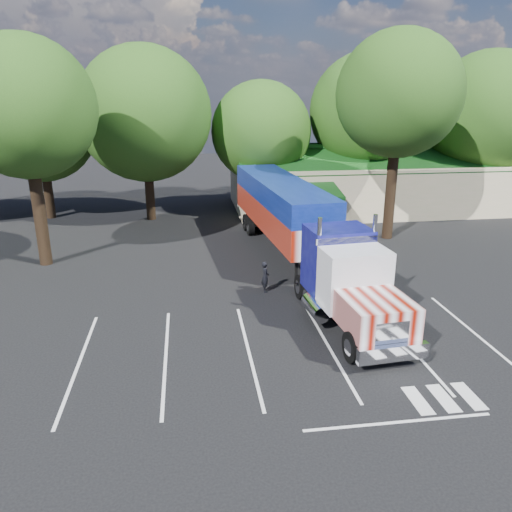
{
  "coord_description": "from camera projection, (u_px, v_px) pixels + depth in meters",
  "views": [
    {
      "loc": [
        -2.12,
        -23.19,
        9.65
      ],
      "look_at": [
        1.09,
        -0.26,
        2.0
      ],
      "focal_mm": 35.0,
      "sensor_mm": 36.0,
      "label": 1
    }
  ],
  "objects": [
    {
      "name": "ground",
      "position": [
        234.0,
        293.0,
        25.11
      ],
      "size": [
        120.0,
        120.0,
        0.0
      ],
      "primitive_type": "plane",
      "color": "black",
      "rests_on": "ground"
    },
    {
      "name": "event_hall",
      "position": [
        372.0,
        182.0,
        42.97
      ],
      "size": [
        24.2,
        14.12,
        5.55
      ],
      "color": "beige",
      "rests_on": "ground"
    },
    {
      "name": "tree_row_b",
      "position": [
        40.0,
        126.0,
        37.89
      ],
      "size": [
        8.4,
        8.4,
        11.35
      ],
      "color": "black",
      "rests_on": "ground"
    },
    {
      "name": "tree_row_c",
      "position": [
        145.0,
        114.0,
        37.16
      ],
      "size": [
        10.0,
        10.0,
        13.05
      ],
      "color": "black",
      "rests_on": "ground"
    },
    {
      "name": "tree_row_d",
      "position": [
        261.0,
        132.0,
        40.03
      ],
      "size": [
        8.0,
        8.0,
        10.6
      ],
      "color": "black",
      "rests_on": "ground"
    },
    {
      "name": "tree_row_e",
      "position": [
        368.0,
        111.0,
        41.21
      ],
      "size": [
        9.6,
        9.6,
        12.9
      ],
      "color": "black",
      "rests_on": "ground"
    },
    {
      "name": "tree_row_f",
      "position": [
        488.0,
        115.0,
        41.5
      ],
      "size": [
        10.4,
        10.4,
        13.0
      ],
      "color": "black",
      "rests_on": "ground"
    },
    {
      "name": "tree_near_left",
      "position": [
        25.0,
        108.0,
        26.6
      ],
      "size": [
        7.6,
        7.6,
        12.65
      ],
      "color": "black",
      "rests_on": "ground"
    },
    {
      "name": "tree_near_right",
      "position": [
        399.0,
        95.0,
        31.65
      ],
      "size": [
        8.0,
        8.0,
        13.5
      ],
      "color": "black",
      "rests_on": "ground"
    },
    {
      "name": "semi_truck",
      "position": [
        294.0,
        220.0,
        28.53
      ],
      "size": [
        4.85,
        22.48,
        4.68
      ],
      "rotation": [
        0.0,
        0.0,
        0.09
      ],
      "color": "black",
      "rests_on": "ground"
    },
    {
      "name": "woman",
      "position": [
        265.0,
        277.0,
        25.07
      ],
      "size": [
        0.38,
        0.58,
        1.59
      ],
      "primitive_type": "imported",
      "rotation": [
        0.0,
        0.0,
        1.57
      ],
      "color": "black",
      "rests_on": "ground"
    },
    {
      "name": "bicycle",
      "position": [
        304.0,
        236.0,
        33.2
      ],
      "size": [
        0.7,
        1.88,
        0.98
      ],
      "primitive_type": "imported",
      "rotation": [
        0.0,
        0.0,
        -0.03
      ],
      "color": "black",
      "rests_on": "ground"
    },
    {
      "name": "silver_sedan",
      "position": [
        289.0,
        224.0,
        35.43
      ],
      "size": [
        4.05,
        1.46,
        1.33
      ],
      "primitive_type": "imported",
      "rotation": [
        0.0,
        0.0,
        1.58
      ],
      "color": "#B4B8BC",
      "rests_on": "ground"
    }
  ]
}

